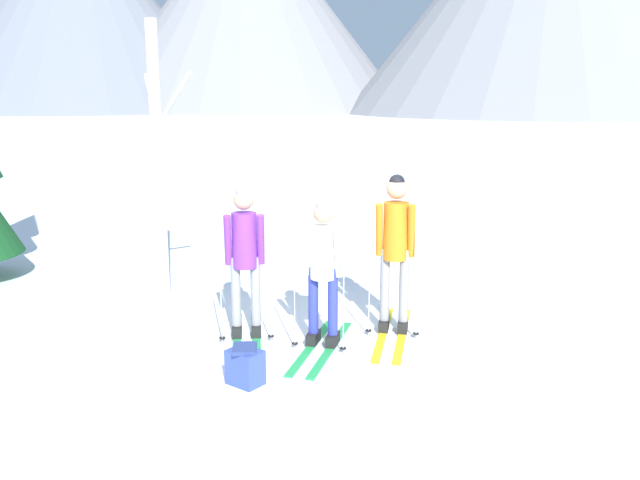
{
  "coord_description": "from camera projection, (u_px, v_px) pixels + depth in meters",
  "views": [
    {
      "loc": [
        -0.1,
        -7.26,
        2.77
      ],
      "look_at": [
        0.22,
        0.39,
        1.05
      ],
      "focal_mm": 37.92,
      "sensor_mm": 36.0,
      "label": 1
    }
  ],
  "objects": [
    {
      "name": "skier_in_orange",
      "position": [
        395.0,
        246.0,
        7.64
      ],
      "size": [
        0.7,
        1.8,
        1.84
      ],
      "color": "yellow",
      "rests_on": "ground"
    },
    {
      "name": "skier_in_purple",
      "position": [
        245.0,
        254.0,
        7.52
      ],
      "size": [
        0.61,
        1.78,
        1.73
      ],
      "color": "green",
      "rests_on": "ground"
    },
    {
      "name": "birch_tree_tall",
      "position": [
        158.0,
        162.0,
        8.58
      ],
      "size": [
        0.79,
        1.14,
        3.61
      ],
      "color": "silver",
      "rests_on": "ground"
    },
    {
      "name": "ground_plane",
      "position": [
        302.0,
        337.0,
        7.69
      ],
      "size": [
        400.0,
        400.0,
        0.0
      ],
      "primitive_type": "plane",
      "color": "white"
    },
    {
      "name": "backpack_on_snow_front",
      "position": [
        245.0,
        366.0,
        6.44
      ],
      "size": [
        0.4,
        0.39,
        0.38
      ],
      "color": "#384C99",
      "rests_on": "ground"
    },
    {
      "name": "skier_in_white",
      "position": [
        323.0,
        266.0,
        7.27
      ],
      "size": [
        0.8,
        1.68,
        1.62
      ],
      "color": "green",
      "rests_on": "ground"
    }
  ]
}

